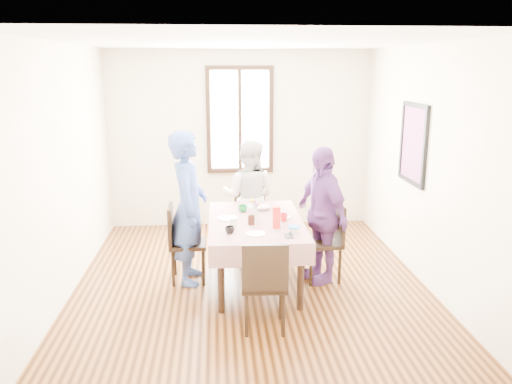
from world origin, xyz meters
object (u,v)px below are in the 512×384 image
(chair_far, at_px, (250,219))
(person_right, at_px, (321,215))
(chair_near, at_px, (264,284))
(person_far, at_px, (250,197))
(dining_table, at_px, (256,252))
(chair_left, at_px, (188,243))
(chair_right, at_px, (322,243))
(person_left, at_px, (189,208))

(chair_far, xyz_separation_m, person_right, (0.75, -1.01, 0.34))
(chair_near, height_order, person_far, person_far)
(person_far, bearing_deg, person_right, 144.56)
(person_right, bearing_deg, chair_near, -55.24)
(dining_table, height_order, chair_far, chair_far)
(dining_table, distance_m, person_far, 1.10)
(chair_left, distance_m, person_right, 1.57)
(chair_far, bearing_deg, dining_table, 94.46)
(person_far, bearing_deg, chair_far, -72.88)
(dining_table, height_order, chair_right, chair_right)
(chair_left, bearing_deg, person_right, 85.54)
(dining_table, xyz_separation_m, chair_left, (-0.78, 0.14, 0.08))
(dining_table, relative_size, person_right, 0.97)
(dining_table, xyz_separation_m, person_far, (0.00, 1.03, 0.39))
(person_far, bearing_deg, dining_table, 107.12)
(dining_table, relative_size, chair_near, 1.68)
(person_far, bearing_deg, chair_right, 145.31)
(dining_table, bearing_deg, chair_right, 3.53)
(person_left, bearing_deg, chair_near, -145.15)
(person_right, bearing_deg, chair_right, 69.20)
(dining_table, bearing_deg, person_far, 90.00)
(chair_near, height_order, person_right, person_right)
(dining_table, distance_m, chair_left, 0.79)
(chair_near, bearing_deg, person_far, 93.13)
(dining_table, distance_m, chair_right, 0.78)
(chair_far, bearing_deg, person_left, 54.76)
(chair_right, xyz_separation_m, person_right, (-0.02, -0.00, 0.34))
(chair_left, height_order, person_right, person_right)
(person_left, relative_size, person_right, 1.11)
(person_far, bearing_deg, chair_left, 66.06)
(dining_table, distance_m, person_left, 0.92)
(chair_left, relative_size, person_left, 0.52)
(chair_right, distance_m, chair_near, 1.35)
(chair_far, distance_m, person_far, 0.31)
(chair_near, bearing_deg, dining_table, 93.13)
(chair_near, height_order, person_left, person_left)
(chair_left, xyz_separation_m, person_left, (0.02, -0.00, 0.42))
(person_left, bearing_deg, chair_right, -90.97)
(dining_table, relative_size, person_far, 1.01)
(chair_left, xyz_separation_m, person_right, (1.53, -0.10, 0.34))
(chair_left, distance_m, person_far, 1.22)
(chair_far, height_order, person_far, person_far)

